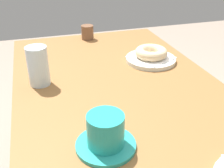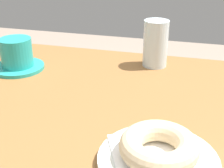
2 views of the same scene
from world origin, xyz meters
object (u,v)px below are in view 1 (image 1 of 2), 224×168
(donut_sugar_ring, at_px, (151,52))
(water_glass, at_px, (38,66))
(coffee_cup, at_px, (106,133))
(sugar_jar, at_px, (87,32))
(plate_sugar_ring, at_px, (151,59))

(donut_sugar_ring, relative_size, water_glass, 0.97)
(water_glass, relative_size, coffee_cup, 0.92)
(water_glass, bearing_deg, coffee_cup, -160.98)
(donut_sugar_ring, xyz_separation_m, sugar_jar, (0.34, 0.19, -0.00))
(coffee_cup, height_order, sugar_jar, coffee_cup)
(plate_sugar_ring, xyz_separation_m, sugar_jar, (0.34, 0.19, 0.03))
(donut_sugar_ring, distance_m, sugar_jar, 0.39)
(donut_sugar_ring, bearing_deg, sugar_jar, 28.92)
(water_glass, xyz_separation_m, sugar_jar, (0.41, -0.25, -0.03))
(coffee_cup, distance_m, sugar_jar, 0.78)
(donut_sugar_ring, distance_m, coffee_cup, 0.53)
(coffee_cup, bearing_deg, water_glass, 19.02)
(water_glass, distance_m, sugar_jar, 0.48)
(sugar_jar, bearing_deg, coffee_cup, 171.04)
(donut_sugar_ring, height_order, coffee_cup, coffee_cup)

